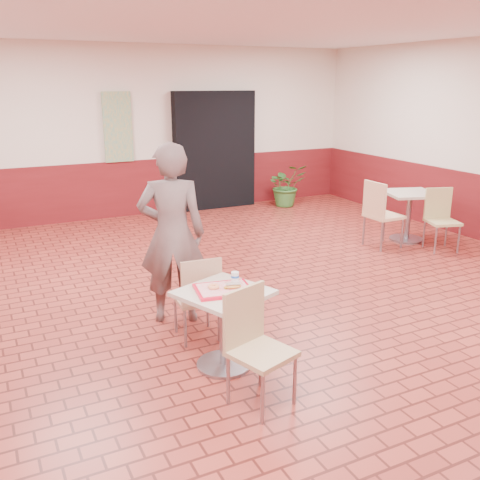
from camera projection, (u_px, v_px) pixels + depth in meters
name	position (u px, v px, depth m)	size (l,w,h in m)	color
room_shell	(300.00, 172.00, 5.30)	(8.01, 10.01, 3.01)	maroon
wainscot_band	(297.00, 267.00, 5.59)	(8.00, 10.00, 1.00)	#5E1215
corridor_doorway	(215.00, 151.00, 10.12)	(1.60, 0.22, 2.20)	black
promo_poster	(118.00, 127.00, 9.27)	(0.50, 0.03, 1.20)	gray
main_table	(224.00, 316.00, 4.50)	(0.66, 0.66, 0.69)	#BDB098
chair_main_front	(255.00, 341.00, 3.99)	(0.52, 0.52, 0.90)	tan
chair_main_back	(199.00, 294.00, 4.96)	(0.41, 0.41, 0.83)	tan
customer	(172.00, 234.00, 5.28)	(0.66, 0.44, 1.82)	#64504D
serving_tray	(223.00, 290.00, 4.43)	(0.46, 0.36, 0.03)	red
ring_donut	(213.00, 287.00, 4.41)	(0.10, 0.10, 0.03)	#F8905A
long_john_donut	(233.00, 286.00, 4.41)	(0.15, 0.10, 0.04)	gold
paper_cup	(235.00, 277.00, 4.55)	(0.07, 0.07, 0.09)	silver
second_table	(409.00, 208.00, 8.16)	(0.71, 0.71, 0.75)	#B1A58F
chair_second_left	(380.00, 211.00, 7.78)	(0.47, 0.47, 0.99)	#EABD8C
chair_second_front	(441.00, 216.00, 7.74)	(0.51, 0.51, 0.89)	tan
potted_plant	(286.00, 185.00, 10.46)	(0.74, 0.64, 0.83)	#356E2C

